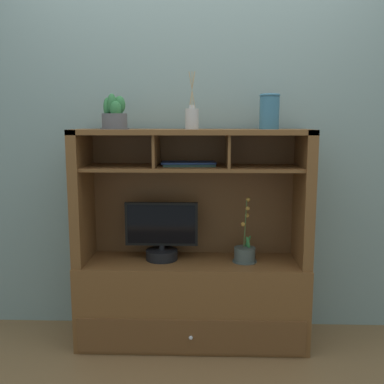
{
  "coord_description": "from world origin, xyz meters",
  "views": [
    {
      "loc": [
        0.08,
        -2.6,
        1.36
      ],
      "look_at": [
        0.0,
        0.0,
        0.94
      ],
      "focal_mm": 41.15,
      "sensor_mm": 36.0,
      "label": 1
    }
  ],
  "objects_px": {
    "tv_monitor": "(162,235)",
    "diffuser_bottle": "(192,118)",
    "ceramic_vase": "(269,111)",
    "magazine_stack_left": "(189,164)",
    "potted_succulent": "(114,115)",
    "potted_orchid": "(245,253)",
    "media_console": "(192,275)"
  },
  "relations": [
    {
      "from": "tv_monitor",
      "to": "diffuser_bottle",
      "type": "height_order",
      "value": "diffuser_bottle"
    },
    {
      "from": "diffuser_bottle",
      "to": "ceramic_vase",
      "type": "bearing_deg",
      "value": 1.95
    },
    {
      "from": "magazine_stack_left",
      "to": "potted_succulent",
      "type": "height_order",
      "value": "potted_succulent"
    },
    {
      "from": "potted_orchid",
      "to": "ceramic_vase",
      "type": "relative_size",
      "value": 1.94
    },
    {
      "from": "magazine_stack_left",
      "to": "diffuser_bottle",
      "type": "height_order",
      "value": "diffuser_bottle"
    },
    {
      "from": "tv_monitor",
      "to": "diffuser_bottle",
      "type": "bearing_deg",
      "value": -3.29
    },
    {
      "from": "media_console",
      "to": "diffuser_bottle",
      "type": "height_order",
      "value": "diffuser_bottle"
    },
    {
      "from": "magazine_stack_left",
      "to": "potted_succulent",
      "type": "distance_m",
      "value": 0.52
    },
    {
      "from": "tv_monitor",
      "to": "potted_succulent",
      "type": "distance_m",
      "value": 0.78
    },
    {
      "from": "potted_succulent",
      "to": "magazine_stack_left",
      "type": "bearing_deg",
      "value": 6.53
    },
    {
      "from": "diffuser_bottle",
      "to": "potted_succulent",
      "type": "relative_size",
      "value": 1.62
    },
    {
      "from": "magazine_stack_left",
      "to": "ceramic_vase",
      "type": "height_order",
      "value": "ceramic_vase"
    },
    {
      "from": "media_console",
      "to": "tv_monitor",
      "type": "height_order",
      "value": "media_console"
    },
    {
      "from": "magazine_stack_left",
      "to": "ceramic_vase",
      "type": "distance_m",
      "value": 0.56
    },
    {
      "from": "potted_orchid",
      "to": "potted_succulent",
      "type": "bearing_deg",
      "value": -179.61
    },
    {
      "from": "media_console",
      "to": "diffuser_bottle",
      "type": "distance_m",
      "value": 0.96
    },
    {
      "from": "potted_orchid",
      "to": "media_console",
      "type": "bearing_deg",
      "value": 176.22
    },
    {
      "from": "tv_monitor",
      "to": "ceramic_vase",
      "type": "bearing_deg",
      "value": 0.41
    },
    {
      "from": "potted_orchid",
      "to": "diffuser_bottle",
      "type": "bearing_deg",
      "value": 177.06
    },
    {
      "from": "ceramic_vase",
      "to": "potted_orchid",
      "type": "bearing_deg",
      "value": -166.19
    },
    {
      "from": "diffuser_bottle",
      "to": "ceramic_vase",
      "type": "xyz_separation_m",
      "value": [
        0.45,
        0.02,
        0.04
      ]
    },
    {
      "from": "potted_succulent",
      "to": "ceramic_vase",
      "type": "xyz_separation_m",
      "value": [
        0.9,
        0.04,
        0.02
      ]
    },
    {
      "from": "media_console",
      "to": "magazine_stack_left",
      "type": "relative_size",
      "value": 4.19
    },
    {
      "from": "magazine_stack_left",
      "to": "diffuser_bottle",
      "type": "relative_size",
      "value": 1.0
    },
    {
      "from": "diffuser_bottle",
      "to": "ceramic_vase",
      "type": "relative_size",
      "value": 1.62
    },
    {
      "from": "tv_monitor",
      "to": "ceramic_vase",
      "type": "distance_m",
      "value": 0.98
    },
    {
      "from": "tv_monitor",
      "to": "magazine_stack_left",
      "type": "bearing_deg",
      "value": 5.77
    },
    {
      "from": "tv_monitor",
      "to": "potted_succulent",
      "type": "bearing_deg",
      "value": -172.99
    },
    {
      "from": "media_console",
      "to": "tv_monitor",
      "type": "xyz_separation_m",
      "value": [
        -0.19,
        0.01,
        0.25
      ]
    },
    {
      "from": "diffuser_bottle",
      "to": "ceramic_vase",
      "type": "distance_m",
      "value": 0.45
    },
    {
      "from": "diffuser_bottle",
      "to": "potted_orchid",
      "type": "bearing_deg",
      "value": -2.94
    },
    {
      "from": "magazine_stack_left",
      "to": "tv_monitor",
      "type": "bearing_deg",
      "value": -174.23
    }
  ]
}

